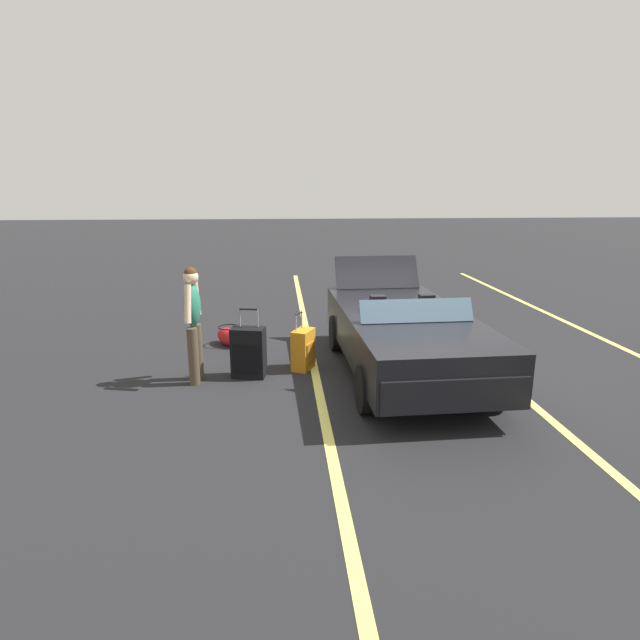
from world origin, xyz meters
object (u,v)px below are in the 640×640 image
object	(u,v)px
suitcase_large_black	(249,353)
traveler_person	(193,319)
convertible_car	(408,340)
suitcase_medium_bright	(303,350)
duffel_bag	(229,336)

from	to	relation	value
suitcase_large_black	traveler_person	world-z (taller)	traveler_person
suitcase_large_black	traveler_person	size ratio (longest dim) A/B	0.61
convertible_car	suitcase_large_black	distance (m)	2.32
convertible_car	traveler_person	distance (m)	3.05
suitcase_large_black	convertible_car	bearing A→B (deg)	94.78
convertible_car	traveler_person	size ratio (longest dim) A/B	2.59
suitcase_large_black	suitcase_medium_bright	xyz separation A→B (m)	(-0.27, 0.81, -0.06)
convertible_car	duffel_bag	bearing A→B (deg)	-126.32
convertible_car	suitcase_medium_bright	bearing A→B (deg)	-111.71
duffel_bag	suitcase_medium_bright	bearing A→B (deg)	43.02
duffel_bag	convertible_car	bearing A→B (deg)	55.51
suitcase_medium_bright	duffel_bag	size ratio (longest dim) A/B	1.26
suitcase_medium_bright	traveler_person	distance (m)	1.72
suitcase_medium_bright	duffel_bag	world-z (taller)	suitcase_medium_bright
traveler_person	duffel_bag	bearing A→B (deg)	87.39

